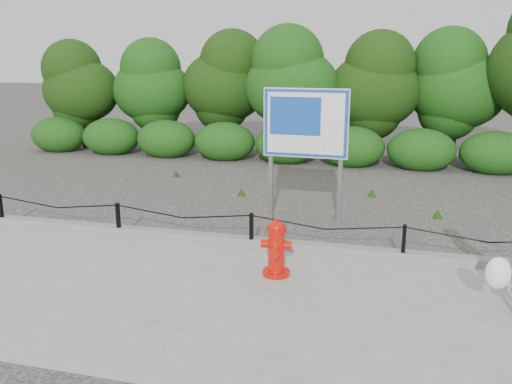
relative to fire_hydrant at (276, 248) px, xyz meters
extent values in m
plane|color=#2D2B28|center=(-0.67, 1.07, -0.50)|extent=(90.00, 90.00, 0.00)
cube|color=gray|center=(-0.67, -0.93, -0.46)|extent=(14.00, 4.00, 0.08)
cube|color=slate|center=(-0.67, 1.12, -0.35)|extent=(14.00, 0.22, 0.14)
cube|color=black|center=(-5.67, 1.07, -0.12)|extent=(0.06, 0.06, 0.60)
cube|color=black|center=(-3.17, 1.07, -0.12)|extent=(0.06, 0.06, 0.60)
cube|color=black|center=(-0.67, 1.07, -0.12)|extent=(0.06, 0.06, 0.60)
cube|color=black|center=(1.83, 1.07, -0.12)|extent=(0.06, 0.06, 0.60)
cylinder|color=black|center=(-4.42, 1.07, 0.10)|extent=(2.50, 0.02, 0.02)
cylinder|color=black|center=(-1.92, 1.07, 0.10)|extent=(2.50, 0.02, 0.02)
cylinder|color=black|center=(0.58, 1.07, 0.10)|extent=(2.50, 0.02, 0.02)
cylinder|color=black|center=(3.08, 1.07, 0.10)|extent=(2.50, 0.02, 0.02)
cylinder|color=black|center=(-9.17, 9.67, 0.42)|extent=(0.18, 0.18, 1.83)
ellipsoid|color=#295313|center=(-9.17, 9.67, 1.69)|extent=(2.70, 2.34, 2.92)
cylinder|color=black|center=(-6.67, 10.07, 0.43)|extent=(0.18, 0.18, 1.85)
ellipsoid|color=#295313|center=(-6.67, 10.07, 1.72)|extent=(2.73, 2.36, 2.96)
cylinder|color=black|center=(-4.17, 10.47, 0.49)|extent=(0.18, 0.18, 1.98)
ellipsoid|color=#295313|center=(-4.17, 10.47, 1.88)|extent=(2.93, 2.54, 3.17)
cylinder|color=black|center=(-1.67, 9.67, 0.52)|extent=(0.18, 0.18, 2.03)
ellipsoid|color=#295313|center=(-1.67, 9.67, 1.94)|extent=(3.00, 2.60, 3.25)
cylinder|color=black|center=(0.83, 10.07, 0.47)|extent=(0.18, 0.18, 1.94)
ellipsoid|color=#295313|center=(0.83, 10.07, 1.83)|extent=(2.87, 2.48, 3.10)
cylinder|color=black|center=(3.33, 10.47, 0.49)|extent=(0.18, 0.18, 1.98)
ellipsoid|color=#295313|center=(3.33, 10.47, 1.88)|extent=(2.94, 2.54, 3.18)
cylinder|color=red|center=(0.00, 0.01, -0.38)|extent=(0.43, 0.43, 0.07)
cylinder|color=red|center=(0.00, 0.01, -0.04)|extent=(0.26, 0.26, 0.61)
cylinder|color=red|center=(0.00, 0.01, 0.29)|extent=(0.31, 0.31, 0.06)
ellipsoid|color=red|center=(0.00, 0.01, 0.32)|extent=(0.28, 0.28, 0.20)
cylinder|color=red|center=(0.00, 0.01, 0.43)|extent=(0.07, 0.07, 0.06)
cylinder|color=red|center=(-0.17, 0.00, 0.06)|extent=(0.12, 0.13, 0.13)
cylinder|color=red|center=(0.17, 0.02, 0.06)|extent=(0.12, 0.13, 0.13)
cylinder|color=red|center=(0.01, -0.17, -0.01)|extent=(0.18, 0.15, 0.17)
cylinder|color=slate|center=(-0.03, -0.14, -0.10)|extent=(0.01, 0.06, 0.13)
ellipsoid|color=white|center=(2.95, -0.49, 0.13)|extent=(0.31, 0.24, 0.42)
cube|color=slate|center=(-0.78, 2.99, 0.83)|extent=(0.08, 0.08, 2.65)
cube|color=slate|center=(0.61, 2.94, 0.83)|extent=(0.08, 0.08, 2.65)
cube|color=white|center=(-0.09, 2.91, 1.49)|extent=(1.66, 0.11, 1.32)
cube|color=#1649A5|center=(-0.09, 2.88, 1.49)|extent=(1.62, 0.06, 1.29)
cube|color=#1649A5|center=(-0.29, 2.88, 1.62)|extent=(0.99, 0.04, 0.73)
camera|label=1|loc=(1.62, -7.35, 2.80)|focal=38.00mm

